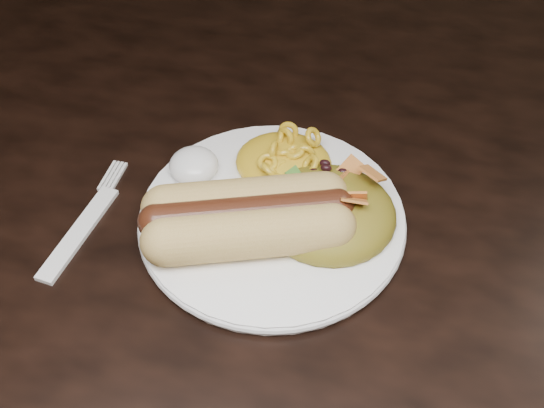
# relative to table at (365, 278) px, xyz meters

# --- Properties ---
(table) EXTENTS (1.60, 0.90, 0.75)m
(table) POSITION_rel_table_xyz_m (0.00, 0.00, 0.00)
(table) COLOR black
(table) RESTS_ON floor
(plate) EXTENTS (0.25, 0.25, 0.01)m
(plate) POSITION_rel_table_xyz_m (-0.08, -0.03, 0.10)
(plate) COLOR white
(plate) RESTS_ON table
(hotdog) EXTENTS (0.14, 0.11, 0.04)m
(hotdog) POSITION_rel_table_xyz_m (-0.09, -0.06, 0.12)
(hotdog) COLOR #E5C277
(hotdog) RESTS_ON plate
(mac_and_cheese) EXTENTS (0.08, 0.08, 0.03)m
(mac_and_cheese) POSITION_rel_table_xyz_m (-0.08, 0.02, 0.12)
(mac_and_cheese) COLOR yellow
(mac_and_cheese) RESTS_ON plate
(sour_cream) EXTENTS (0.04, 0.04, 0.03)m
(sour_cream) POSITION_rel_table_xyz_m (-0.15, -0.00, 0.12)
(sour_cream) COLOR white
(sour_cream) RESTS_ON plate
(taco_salad) EXTENTS (0.11, 0.10, 0.05)m
(taco_salad) POSITION_rel_table_xyz_m (-0.04, -0.03, 0.12)
(taco_salad) COLOR #B16319
(taco_salad) RESTS_ON plate
(fork) EXTENTS (0.03, 0.13, 0.00)m
(fork) POSITION_rel_table_xyz_m (-0.23, -0.08, 0.09)
(fork) COLOR white
(fork) RESTS_ON table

